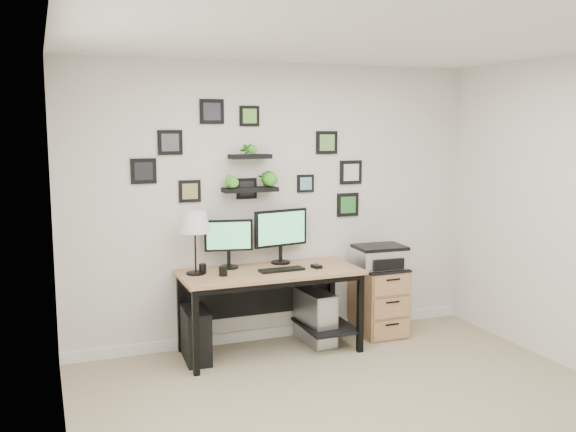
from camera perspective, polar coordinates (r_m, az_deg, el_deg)
name	(u,v)px	position (r m, az deg, el deg)	size (l,w,h in m)	color
room	(278,332)	(6.30, -0.86, -10.25)	(4.00, 4.00, 4.00)	tan
desk	(272,283)	(5.79, -1.39, -5.96)	(1.60, 0.70, 0.75)	#B07F53
monitor_left	(229,240)	(5.77, -5.30, -2.14)	(0.43, 0.20, 0.44)	black
monitor_right	(281,232)	(5.94, -0.64, -1.40)	(0.54, 0.20, 0.51)	black
keyboard	(282,270)	(5.70, -0.57, -4.80)	(0.41, 0.13, 0.02)	black
mouse	(316,266)	(5.81, 2.54, -4.50)	(0.07, 0.10, 0.03)	black
table_lamp	(195,223)	(5.56, -8.28, -0.65)	(0.27, 0.27, 0.55)	black
mug	(223,271)	(5.54, -5.79, -4.89)	(0.07, 0.07, 0.08)	black
pen_cup	(203,269)	(5.65, -7.60, -4.65)	(0.06, 0.06, 0.08)	black
pc_tower_black	(196,335)	(5.71, -8.19, -10.41)	(0.20, 0.46, 0.46)	black
pc_tower_grey	(315,317)	(6.08, 2.45, -8.97)	(0.25, 0.51, 0.49)	gray
file_cabinet	(379,300)	(6.37, 8.06, -7.43)	(0.43, 0.53, 0.67)	#B07F53
printer	(380,256)	(6.24, 8.16, -3.58)	(0.48, 0.40, 0.21)	silver
wall_decor	(254,167)	(5.85, -3.06, 4.38)	(2.22, 0.18, 1.12)	black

